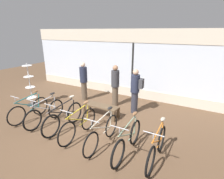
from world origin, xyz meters
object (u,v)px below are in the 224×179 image
at_px(bicycle_far_right, 157,147).
at_px(bicycle_right, 128,141).
at_px(bicycle_left, 45,113).
at_px(bicycle_center_left, 64,118).
at_px(bicycle_center, 79,125).
at_px(bicycle_center_right, 102,133).
at_px(customer_near_rack, 115,85).
at_px(customer_mid_floor, 135,90).
at_px(customer_by_window, 84,80).
at_px(accessory_rack, 30,89).
at_px(display_bench, 101,107).
at_px(bicycle_far_left, 29,109).

bearing_deg(bicycle_far_right, bicycle_right, -172.23).
distance_m(bicycle_left, bicycle_center_left, 0.83).
bearing_deg(bicycle_center, bicycle_center_right, -0.92).
xyz_separation_m(customer_near_rack, customer_mid_floor, (1.01, -0.25, 0.01)).
bearing_deg(customer_by_window, accessory_rack, -135.28).
relative_size(bicycle_left, bicycle_center_left, 0.94).
distance_m(bicycle_right, bicycle_far_right, 0.75).
relative_size(bicycle_center_left, display_bench, 1.30).
height_order(bicycle_far_left, customer_by_window, customer_by_window).
bearing_deg(bicycle_right, accessory_rack, 169.44).
bearing_deg(customer_mid_floor, bicycle_far_right, -56.81).
distance_m(bicycle_center, bicycle_far_right, 2.36).
bearing_deg(bicycle_center, bicycle_right, -0.31).
distance_m(bicycle_center_left, customer_by_window, 2.68).
distance_m(bicycle_far_left, bicycle_center_right, 3.14).
height_order(display_bench, customer_near_rack, customer_near_rack).
xyz_separation_m(bicycle_center, display_bench, (-0.16, 1.50, -0.05)).
xyz_separation_m(bicycle_center, customer_mid_floor, (0.86, 2.39, 0.55)).
relative_size(bicycle_right, customer_by_window, 1.00).
height_order(bicycle_left, customer_by_window, customer_by_window).
bearing_deg(bicycle_left, accessory_rack, 155.00).
bearing_deg(customer_mid_floor, accessory_rack, -160.81).
bearing_deg(bicycle_center_left, customer_by_window, 112.93).
relative_size(bicycle_far_left, bicycle_far_right, 0.99).
height_order(bicycle_center, customer_mid_floor, customer_mid_floor).
bearing_deg(bicycle_right, bicycle_center, 179.69).
relative_size(bicycle_far_left, customer_by_window, 0.94).
xyz_separation_m(bicycle_far_left, bicycle_center_right, (3.14, -0.02, 0.00)).
bearing_deg(customer_mid_floor, customer_by_window, 176.90).
bearing_deg(accessory_rack, customer_near_rack, 28.14).
height_order(customer_near_rack, customer_by_window, customer_by_window).
height_order(bicycle_right, accessory_rack, accessory_rack).
height_order(bicycle_left, accessory_rack, accessory_rack).
bearing_deg(bicycle_far_left, customer_mid_floor, 37.10).
height_order(bicycle_far_left, accessory_rack, accessory_rack).
bearing_deg(bicycle_left, bicycle_far_right, 0.28).
distance_m(bicycle_center_right, bicycle_right, 0.77).
bearing_deg(customer_mid_floor, customer_near_rack, 166.21).
xyz_separation_m(bicycle_center, customer_by_window, (-1.74, 2.53, 0.54)).
height_order(bicycle_left, customer_mid_floor, customer_mid_floor).
height_order(bicycle_center_left, customer_near_rack, customer_near_rack).
bearing_deg(bicycle_far_left, bicycle_far_right, 1.07).
relative_size(bicycle_far_left, accessory_rack, 0.91).
relative_size(bicycle_center_right, bicycle_right, 0.99).
distance_m(bicycle_left, display_bench, 1.99).
distance_m(bicycle_center_right, customer_near_rack, 2.89).
distance_m(bicycle_right, customer_near_rack, 3.23).
bearing_deg(bicycle_center_right, bicycle_center, 179.08).
height_order(bicycle_far_left, bicycle_center_right, bicycle_far_left).
xyz_separation_m(bicycle_far_left, accessory_rack, (-1.07, 0.92, 0.37)).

